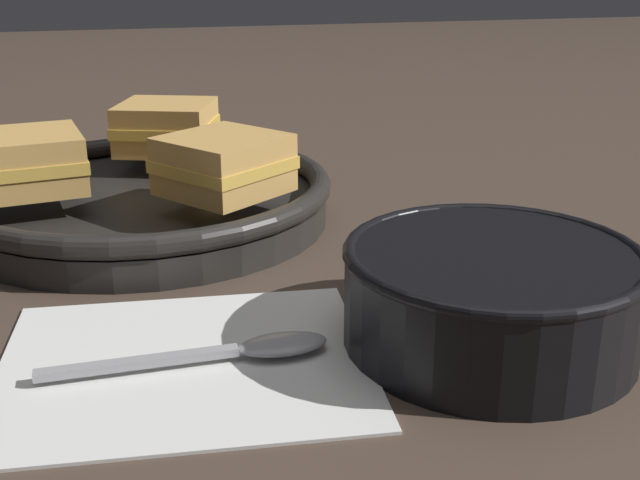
{
  "coord_description": "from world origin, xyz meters",
  "views": [
    {
      "loc": [
        -0.1,
        -0.49,
        0.23
      ],
      "look_at": [
        0.04,
        0.03,
        0.03
      ],
      "focal_mm": 45.0,
      "sensor_mm": 36.0,
      "label": 1
    }
  ],
  "objects_px": {
    "sandwich_near_left": "(29,161)",
    "sandwich_near_right": "(224,164)",
    "soup_bowl": "(491,290)",
    "skillet": "(145,198)",
    "sandwich_far_left": "(166,127)",
    "spoon": "(244,349)"
  },
  "relations": [
    {
      "from": "sandwich_far_left",
      "to": "spoon",
      "type": "bearing_deg",
      "value": -88.09
    },
    {
      "from": "spoon",
      "to": "sandwich_far_left",
      "type": "height_order",
      "value": "sandwich_far_left"
    },
    {
      "from": "soup_bowl",
      "to": "spoon",
      "type": "height_order",
      "value": "soup_bowl"
    },
    {
      "from": "sandwich_near_left",
      "to": "soup_bowl",
      "type": "bearing_deg",
      "value": -44.19
    },
    {
      "from": "skillet",
      "to": "spoon",
      "type": "bearing_deg",
      "value": -81.54
    },
    {
      "from": "sandwich_near_left",
      "to": "sandwich_near_right",
      "type": "distance_m",
      "value": 0.16
    },
    {
      "from": "skillet",
      "to": "sandwich_near_left",
      "type": "xyz_separation_m",
      "value": [
        -0.09,
        -0.02,
        0.04
      ]
    },
    {
      "from": "soup_bowl",
      "to": "sandwich_far_left",
      "type": "height_order",
      "value": "sandwich_far_left"
    },
    {
      "from": "sandwich_near_right",
      "to": "sandwich_far_left",
      "type": "relative_size",
      "value": 1.09
    },
    {
      "from": "spoon",
      "to": "sandwich_near_right",
      "type": "relative_size",
      "value": 1.38
    },
    {
      "from": "sandwich_near_right",
      "to": "spoon",
      "type": "bearing_deg",
      "value": -95.71
    },
    {
      "from": "soup_bowl",
      "to": "sandwich_near_right",
      "type": "xyz_separation_m",
      "value": [
        -0.13,
        0.22,
        0.03
      ]
    },
    {
      "from": "sandwich_near_left",
      "to": "sandwich_near_right",
      "type": "relative_size",
      "value": 0.82
    },
    {
      "from": "soup_bowl",
      "to": "spoon",
      "type": "xyz_separation_m",
      "value": [
        -0.15,
        0.02,
        -0.03
      ]
    },
    {
      "from": "spoon",
      "to": "skillet",
      "type": "xyz_separation_m",
      "value": [
        -0.04,
        0.27,
        0.01
      ]
    },
    {
      "from": "spoon",
      "to": "sandwich_near_left",
      "type": "xyz_separation_m",
      "value": [
        -0.13,
        0.25,
        0.06
      ]
    },
    {
      "from": "soup_bowl",
      "to": "skillet",
      "type": "distance_m",
      "value": 0.34
    },
    {
      "from": "sandwich_near_left",
      "to": "sandwich_near_right",
      "type": "height_order",
      "value": "same"
    },
    {
      "from": "skillet",
      "to": "sandwich_near_right",
      "type": "relative_size",
      "value": 2.7
    },
    {
      "from": "skillet",
      "to": "sandwich_near_right",
      "type": "height_order",
      "value": "sandwich_near_right"
    },
    {
      "from": "sandwich_near_left",
      "to": "sandwich_near_right",
      "type": "bearing_deg",
      "value": -18.21
    },
    {
      "from": "skillet",
      "to": "sandwich_near_left",
      "type": "bearing_deg",
      "value": -168.21
    }
  ]
}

